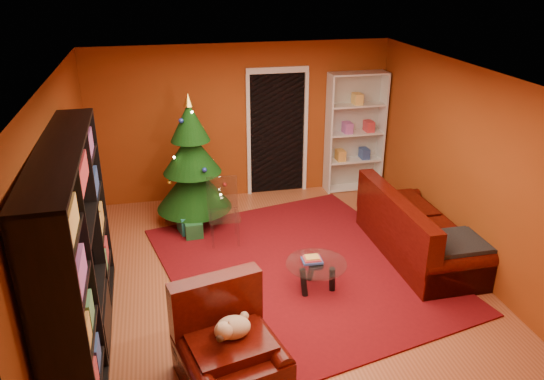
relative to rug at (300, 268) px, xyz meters
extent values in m
cube|color=brown|center=(-0.32, -0.11, -0.04)|extent=(5.00, 5.50, 0.05)
cube|color=silver|center=(-0.32, -0.11, 2.61)|extent=(5.00, 5.50, 0.05)
cube|color=#8F3B12|center=(-0.32, 2.66, 1.29)|extent=(5.00, 0.05, 2.60)
cube|color=#8F3B12|center=(-2.84, -0.11, 1.29)|extent=(0.05, 5.50, 2.60)
cube|color=#8F3B12|center=(2.21, -0.11, 1.29)|extent=(0.05, 5.50, 2.60)
cube|color=maroon|center=(0.00, 0.00, 0.00)|extent=(4.05, 4.47, 0.02)
cube|color=teal|center=(-1.37, 1.37, 0.14)|extent=(0.36, 0.36, 0.30)
cube|color=#185226|center=(-1.31, 1.18, 0.12)|extent=(0.27, 0.27, 0.25)
cube|color=maroon|center=(-1.61, 1.93, 0.10)|extent=(0.23, 0.23, 0.23)
camera|label=1|loc=(-1.66, -5.86, 3.74)|focal=35.00mm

